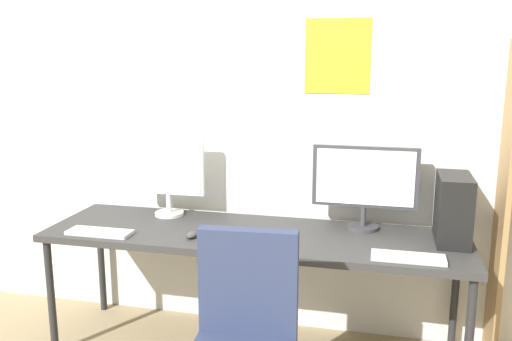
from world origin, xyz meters
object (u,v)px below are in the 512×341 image
monitor_right (365,182)px  computer_mouse (192,235)px  keyboard_left (100,232)px  keyboard_right (408,258)px  keyboard_center (244,244)px  desk (254,240)px  monitor_left (168,171)px  pc_tower (453,209)px

monitor_right → computer_mouse: 1.02m
keyboard_left → keyboard_right: (1.68, 0.00, 0.00)m
keyboard_center → desk: bearing=90.0°
desk → keyboard_left: size_ratio=6.49×
monitor_left → keyboard_right: 1.53m
monitor_right → keyboard_center: size_ratio=1.76×
monitor_left → keyboard_center: 0.80m
desk → monitor_left: monitor_left is taller
desk → computer_mouse: (-0.31, -0.17, 0.06)m
monitor_right → keyboard_center: bearing=-143.6°
keyboard_center → keyboard_left: bearing=180.0°
desk → monitor_right: size_ratio=4.00×
monitor_right → computer_mouse: size_ratio=6.21×
keyboard_right → keyboard_center: bearing=180.0°
desk → pc_tower: size_ratio=6.52×
monitor_right → computer_mouse: bearing=-157.5°
keyboard_left → computer_mouse: (0.53, 0.06, 0.01)m
desk → keyboard_left: bearing=-164.7°
monitor_left → monitor_right: bearing=0.0°
desk → keyboard_right: (0.84, -0.23, 0.06)m
monitor_left → keyboard_center: (0.60, -0.44, -0.28)m
monitor_right → keyboard_left: size_ratio=1.62×
keyboard_left → keyboard_center: same height
desk → keyboard_center: (0.00, -0.23, 0.06)m
monitor_right → pc_tower: monitor_right is taller
keyboard_center → monitor_left: bearing=143.6°
monitor_left → monitor_right: monitor_left is taller
pc_tower → keyboard_center: bearing=-162.9°
keyboard_center → computer_mouse: 0.32m
monitor_left → keyboard_right: (1.44, -0.44, -0.28)m
keyboard_center → keyboard_right: size_ratio=0.94×
keyboard_right → desk: bearing=164.7°
monitor_right → keyboard_right: bearing=-61.5°
pc_tower → keyboard_center: 1.14m
computer_mouse → keyboard_center: bearing=-11.8°
monitor_left → pc_tower: (1.67, -0.11, -0.10)m
pc_tower → keyboard_right: (-0.23, -0.33, -0.17)m
monitor_right → computer_mouse: monitor_right is taller
pc_tower → keyboard_left: bearing=-170.2°
desk → monitor_right: (0.60, 0.21, 0.33)m
pc_tower → computer_mouse: 1.42m
computer_mouse → keyboard_right: bearing=-3.2°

